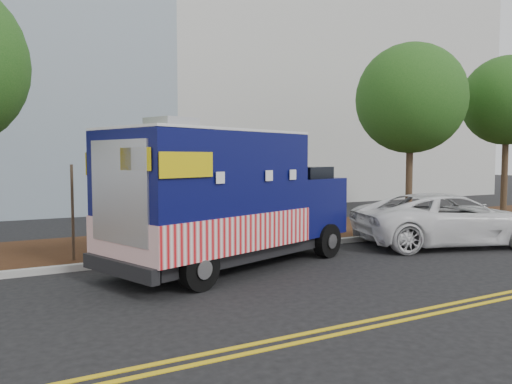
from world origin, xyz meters
TOP-DOWN VIEW (x-y plane):
  - ground at (0.00, 0.00)m, footprint 120.00×120.00m
  - curb at (0.00, 1.40)m, footprint 120.00×0.18m
  - mulch_strip at (0.00, 3.50)m, footprint 120.00×4.00m
  - centerline_near at (0.00, -4.45)m, footprint 120.00×0.10m
  - centerline_far at (0.00, -4.70)m, footprint 120.00×0.10m
  - tree_c at (8.48, 3.81)m, footprint 4.21×4.21m
  - tree_d at (13.47, 3.25)m, footprint 3.74×3.74m
  - sign_post at (-4.23, 1.92)m, footprint 0.06×0.06m
  - food_truck at (-1.21, 0.04)m, footprint 6.78×4.26m
  - white_car at (5.83, -0.36)m, footprint 5.99×4.06m

SIDE VIEW (x-z plane):
  - ground at x=0.00m, z-range 0.00..0.00m
  - centerline_near at x=0.00m, z-range 0.00..0.01m
  - centerline_far at x=0.00m, z-range 0.00..0.01m
  - curb at x=0.00m, z-range 0.00..0.15m
  - mulch_strip at x=0.00m, z-range 0.00..0.15m
  - white_car at x=5.83m, z-range 0.00..1.53m
  - sign_post at x=-4.23m, z-range 0.00..2.40m
  - food_truck at x=-1.21m, z-range -0.16..3.21m
  - tree_c at x=8.48m, z-range 1.35..8.28m
  - tree_d at x=13.47m, z-range 1.53..8.36m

